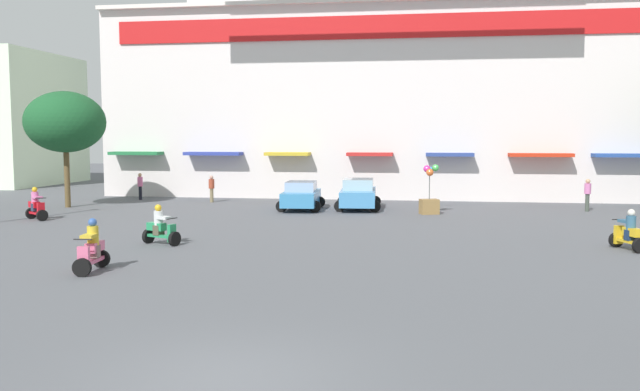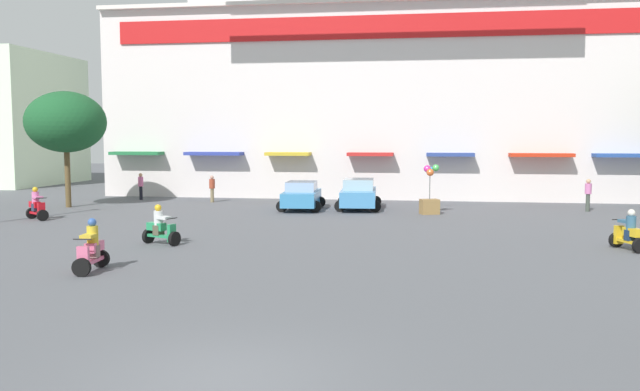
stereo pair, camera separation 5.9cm
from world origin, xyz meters
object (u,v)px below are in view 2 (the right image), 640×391
scooter_rider_1 (37,206)px  scooter_rider_3 (91,250)px  scooter_rider_0 (160,228)px  parked_car_1 (359,194)px  balloon_vendor_cart (430,196)px  pedestrian_1 (212,187)px  pedestrian_0 (141,184)px  pedestrian_2 (588,193)px  scooter_rider_5 (629,233)px  parked_car_0 (302,195)px  plaza_tree_0 (66,122)px

scooter_rider_1 → scooter_rider_3: bearing=-51.7°
scooter_rider_0 → parked_car_1: bearing=64.4°
parked_car_1 → balloon_vendor_cart: (3.74, -1.68, 0.11)m
scooter_rider_1 → pedestrian_1: size_ratio=0.97×
parked_car_1 → scooter_rider_1: 15.95m
scooter_rider_1 → pedestrian_0: (0.76, 9.87, 0.31)m
pedestrian_1 → pedestrian_2: pedestrian_2 is taller
scooter_rider_1 → pedestrian_2: bearing=15.8°
scooter_rider_1 → scooter_rider_5: size_ratio=1.04×
parked_car_1 → scooter_rider_3: size_ratio=2.81×
pedestrian_1 → balloon_vendor_cart: size_ratio=0.64×
pedestrian_0 → parked_car_1: bearing=-12.8°
parked_car_1 → balloon_vendor_cart: size_ratio=1.75×
parked_car_0 → scooter_rider_3: 16.90m
scooter_rider_0 → balloon_vendor_cart: (9.73, 10.85, 0.33)m
parked_car_0 → balloon_vendor_cart: (6.71, -0.95, 0.16)m
parked_car_0 → pedestrian_2: size_ratio=2.33×
scooter_rider_1 → scooter_rider_3: (8.35, -10.59, -0.00)m
parked_car_0 → pedestrian_1: size_ratio=2.48×
scooter_rider_1 → pedestrian_0: 9.90m
scooter_rider_0 → scooter_rider_5: 16.39m
balloon_vendor_cart → scooter_rider_5: bearing=-55.3°
scooter_rider_3 → pedestrian_2: pedestrian_2 is taller
parked_car_0 → scooter_rider_0: size_ratio=2.63×
parked_car_1 → pedestrian_1: parked_car_1 is taller
scooter_rider_3 → pedestrian_2: (17.96, 18.06, 0.35)m
parked_car_1 → pedestrian_0: pedestrian_0 is taller
pedestrian_2 → balloon_vendor_cart: bearing=-163.5°
plaza_tree_0 → parked_car_0: plaza_tree_0 is taller
scooter_rider_1 → scooter_rider_3: 13.48m
plaza_tree_0 → pedestrian_2: size_ratio=3.73×
parked_car_1 → pedestrian_0: size_ratio=2.66×
scooter_rider_3 → scooter_rider_5: size_ratio=1.05×
plaza_tree_0 → pedestrian_1: size_ratio=3.98×
plaza_tree_0 → scooter_rider_5: (26.22, -9.75, -4.06)m
parked_car_0 → scooter_rider_1: scooter_rider_1 is taller
scooter_rider_5 → pedestrian_2: (1.50, 11.95, 0.39)m
scooter_rider_3 → pedestrian_0: pedestrian_0 is taller
scooter_rider_0 → scooter_rider_1: 10.25m
scooter_rider_0 → scooter_rider_5: size_ratio=1.02×
plaza_tree_0 → pedestrian_0: bearing=64.8°
plaza_tree_0 → scooter_rider_5: size_ratio=4.29×
scooter_rider_1 → parked_car_1: bearing=25.0°
scooter_rider_5 → pedestrian_1: pedestrian_1 is taller
plaza_tree_0 → scooter_rider_3: size_ratio=4.08×
pedestrian_0 → pedestrian_2: (25.55, -2.40, 0.03)m
pedestrian_0 → pedestrian_2: pedestrian_2 is taller
parked_car_0 → parked_car_1: (2.97, 0.73, 0.05)m
scooter_rider_5 → scooter_rider_0: bearing=-175.5°
scooter_rider_0 → scooter_rider_1: size_ratio=0.97×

